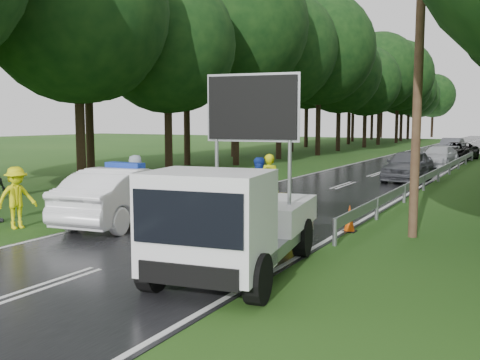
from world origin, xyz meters
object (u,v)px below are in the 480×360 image
Objects in this scene: officer at (269,182)px; queue_car_fourth at (451,147)px; queue_car_third at (457,151)px; police_sedan at (126,196)px; barrier at (251,200)px; work_truck at (232,221)px; queue_car_first at (408,165)px; queue_car_second at (439,156)px; civilian at (261,186)px.

officer is 34.03m from queue_car_fourth.
queue_car_third is 1.10× the size of queue_car_fourth.
barrier is (3.60, 1.33, -0.03)m from police_sedan.
work_truck is at bearing 141.98° from police_sedan.
work_truck is 4.87m from barrier.
police_sedan is 1.17× the size of queue_car_fourth.
queue_car_fourth is (1.50, 33.99, -0.22)m from officer.
work_truck is 1.14× the size of queue_car_first.
police_sedan is 1.13× the size of queue_car_first.
queue_car_second is at bearing -109.60° from police_sedan.
civilian is at bearing 102.55° from work_truck.
officer reaches higher than queue_car_third.
officer reaches higher than queue_car_fourth.
queue_car_third is (0.31, 16.61, -0.11)m from queue_car_first.
police_sedan is 2.04× the size of barrier.
police_sedan is 26.08m from queue_car_second.
officer is at bearing -129.32° from police_sedan.
officer is (-0.94, 3.10, 0.16)m from barrier.
civilian is at bearing 71.76° from officer.
queue_car_fourth is (0.56, 37.10, -0.06)m from barrier.
police_sedan is at bearing 28.63° from officer.
officer is at bearing -88.91° from queue_car_fourth.
barrier is at bearing -168.15° from police_sedan.
police_sedan is 5.17m from officer.
queue_car_second is at bearing -82.31° from queue_car_fourth.
police_sedan is 0.99× the size of work_truck.
barrier is 0.56× the size of queue_car_second.
queue_car_third is (2.51, 29.10, -0.26)m from civilian.
civilian is (-0.71, 2.00, 0.14)m from barrier.
queue_car_first is 16.61m from queue_car_third.
work_truck is 2.77× the size of officer.
officer reaches higher than civilian.
work_truck reaches higher than police_sedan.
queue_car_first reaches higher than queue_car_second.
queue_car_third is (5.40, 32.42, -0.15)m from police_sedan.
queue_car_first is at bearing -84.40° from queue_car_second.
work_truck reaches higher than queue_car_fourth.
work_truck is 2.84× the size of civilian.
civilian is 22.36m from queue_car_second.
work_truck is 2.06× the size of barrier.
barrier is 1.37× the size of civilian.
barrier is 31.15m from queue_car_third.
work_truck is at bearing -67.74° from barrier.
police_sedan is 38.65m from queue_car_fourth.
queue_car_fourth is (1.27, 35.10, -0.20)m from civilian.
work_truck reaches higher than barrier.
officer reaches higher than queue_car_second.
queue_car_second is at bearing 91.74° from queue_car_first.
queue_car_third is at bearing 48.92° from civilian.
barrier is at bearing -85.79° from queue_car_third.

